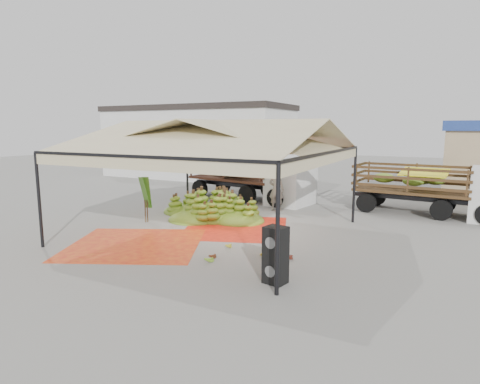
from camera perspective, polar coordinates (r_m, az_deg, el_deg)
The scene contains 17 objects.
ground at distance 14.50m, azimuth -3.46°, elevation -5.85°, with size 90.00×90.00×0.00m, color slate.
canopy_tent at distance 14.01m, azimuth -3.59°, elevation 7.30°, with size 8.10×8.10×4.00m.
building_white at distance 31.21m, azimuth -6.06°, elevation 7.15°, with size 14.30×6.30×5.40m.
tarp_left at distance 13.55m, azimuth -14.66°, elevation -7.18°, with size 4.10×3.91×0.01m, color orange.
tarp_right at distance 15.22m, azimuth -0.61°, elevation -5.09°, with size 3.73×3.92×0.01m, color red.
banana_heap at distance 16.97m, azimuth -3.87°, elevation -1.71°, with size 5.24×4.30×1.12m, color #567718.
hand_yellow_a at distance 11.91m, azimuth 2.84°, elevation -8.72°, with size 0.41×0.34×0.19m, color gold.
hand_yellow_b at distance 12.78m, azimuth -1.91°, elevation -7.45°, with size 0.42×0.34×0.19m, color gold.
hand_red_a at distance 11.83m, azimuth -4.15°, elevation -8.86°, with size 0.40×0.33×0.18m, color #522612.
hand_red_b at distance 11.75m, azimuth 6.70°, elevation -9.00°, with size 0.42×0.35×0.19m, color #541A13.
hand_green at distance 11.52m, azimuth -4.59°, elevation -9.31°, with size 0.44×0.36×0.20m, color #527217.
hanging_bunches at distance 13.99m, azimuth -7.05°, elevation 4.45°, with size 4.74×0.24×0.20m.
speaker_stack at distance 9.81m, azimuth 5.08°, elevation -8.93°, with size 0.59×0.54×1.41m.
banana_leaves at distance 16.44m, azimuth -14.52°, elevation -4.33°, with size 0.96×1.36×3.70m, color #3F7A20, non-canonical shape.
vendor at distance 18.22m, azimuth 5.21°, elevation 0.34°, with size 0.71×0.47×1.95m, color gray.
truck_left at distance 20.94m, azimuth 2.05°, elevation 2.75°, with size 7.03×3.37×2.31m.
truck_right at distance 19.14m, azimuth 26.39°, elevation 0.94°, with size 6.47×2.64×2.17m.
Camera 1 is at (7.23, -12.00, 3.73)m, focal length 30.00 mm.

